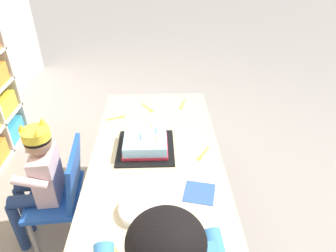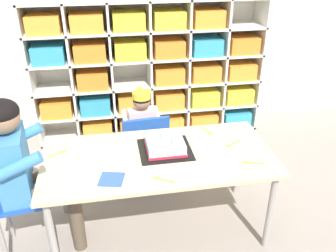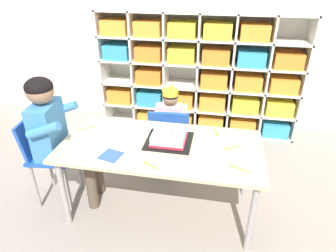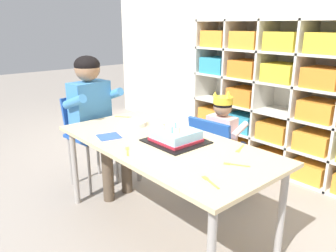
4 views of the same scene
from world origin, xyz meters
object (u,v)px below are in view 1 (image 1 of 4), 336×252
(birthday_cake_on_tray, at_px, (146,144))
(fork_at_table_front_edge, at_px, (148,108))
(classroom_chair_blue, at_px, (63,189))
(activity_table, at_px, (156,161))
(child_with_crown, at_px, (38,174))
(fork_scattered_mid_table, at_px, (117,118))
(fork_beside_plate_stack, at_px, (182,105))
(paper_plate_stack, at_px, (141,209))
(fork_near_child_seat, at_px, (203,154))

(birthday_cake_on_tray, bearing_deg, fork_at_table_front_edge, -0.52)
(classroom_chair_blue, bearing_deg, activity_table, 89.16)
(child_with_crown, bearing_deg, birthday_cake_on_tray, 94.51)
(classroom_chair_blue, bearing_deg, birthday_cake_on_tray, 95.62)
(fork_scattered_mid_table, bearing_deg, classroom_chair_blue, 35.71)
(child_with_crown, bearing_deg, classroom_chair_blue, 89.59)
(classroom_chair_blue, xyz_separation_m, child_with_crown, (-0.01, 0.11, 0.13))
(fork_at_table_front_edge, distance_m, fork_beside_plate_stack, 0.24)
(birthday_cake_on_tray, bearing_deg, child_with_crown, 98.89)
(paper_plate_stack, distance_m, fork_beside_plate_stack, 0.97)
(activity_table, height_order, paper_plate_stack, paper_plate_stack)
(activity_table, distance_m, child_with_crown, 0.63)
(paper_plate_stack, bearing_deg, fork_beside_plate_stack, -14.54)
(fork_at_table_front_edge, height_order, fork_scattered_mid_table, same)
(birthday_cake_on_tray, bearing_deg, activity_table, -131.25)
(classroom_chair_blue, bearing_deg, fork_near_child_seat, 86.72)
(child_with_crown, distance_m, birthday_cake_on_tray, 0.59)
(fork_near_child_seat, bearing_deg, birthday_cake_on_tray, 110.00)
(fork_near_child_seat, bearing_deg, fork_beside_plate_stack, 39.33)
(classroom_chair_blue, relative_size, fork_at_table_front_edge, 5.26)
(activity_table, bearing_deg, child_with_crown, 93.61)
(activity_table, height_order, classroom_chair_blue, classroom_chair_blue)
(fork_at_table_front_edge, bearing_deg, fork_scattered_mid_table, 90.16)
(fork_beside_plate_stack, bearing_deg, fork_near_child_seat, -156.28)
(activity_table, xyz_separation_m, fork_near_child_seat, (-0.02, -0.25, 0.06))
(child_with_crown, xyz_separation_m, fork_near_child_seat, (0.02, -0.88, 0.09))
(activity_table, relative_size, fork_scattered_mid_table, 11.67)
(child_with_crown, height_order, fork_beside_plate_stack, child_with_crown)
(classroom_chair_blue, xyz_separation_m, paper_plate_stack, (-0.37, -0.46, 0.23))
(birthday_cake_on_tray, relative_size, fork_near_child_seat, 2.82)
(paper_plate_stack, bearing_deg, fork_at_table_front_edge, -0.62)
(fork_at_table_front_edge, distance_m, fork_near_child_seat, 0.60)
(child_with_crown, bearing_deg, fork_at_table_front_edge, 128.51)
(classroom_chair_blue, bearing_deg, fork_at_table_front_edge, 133.97)
(birthday_cake_on_tray, relative_size, fork_at_table_front_edge, 2.72)
(birthday_cake_on_tray, xyz_separation_m, paper_plate_stack, (-0.45, 0.01, -0.02))
(fork_beside_plate_stack, bearing_deg, fork_scattered_mid_table, 127.21)
(classroom_chair_blue, xyz_separation_m, fork_near_child_seat, (0.01, -0.77, 0.22))
(fork_near_child_seat, bearing_deg, child_with_crown, 123.95)
(fork_at_table_front_edge, xyz_separation_m, fork_near_child_seat, (-0.52, -0.30, -0.00))
(fork_scattered_mid_table, bearing_deg, child_with_crown, 27.08)
(activity_table, xyz_separation_m, paper_plate_stack, (-0.40, 0.06, 0.07))
(fork_at_table_front_edge, bearing_deg, fork_beside_plate_stack, -110.79)
(activity_table, relative_size, fork_at_table_front_edge, 11.77)
(classroom_chair_blue, xyz_separation_m, birthday_cake_on_tray, (0.08, -0.47, 0.25))
(classroom_chair_blue, relative_size, child_with_crown, 0.78)
(child_with_crown, xyz_separation_m, paper_plate_stack, (-0.36, -0.57, 0.10))
(classroom_chair_blue, relative_size, paper_plate_stack, 3.41)
(fork_scattered_mid_table, height_order, fork_near_child_seat, same)
(fork_beside_plate_stack, height_order, fork_near_child_seat, same)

